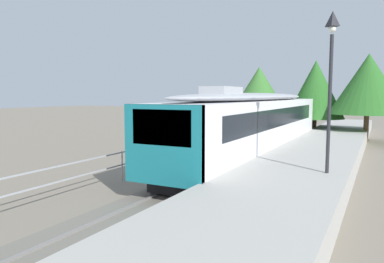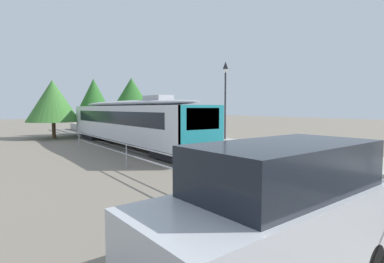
{
  "view_description": "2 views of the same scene",
  "coord_description": "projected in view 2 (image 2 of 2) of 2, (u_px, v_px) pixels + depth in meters",
  "views": [
    {
      "loc": [
        6.03,
        9.25,
        3.53
      ],
      "look_at": [
        -1.0,
        22.78,
        2.0
      ],
      "focal_mm": 34.14,
      "sensor_mm": 36.0,
      "label": 1
    },
    {
      "loc": [
        -9.44,
        6.48,
        3.08
      ],
      "look_at": [
        0.0,
        19.78,
        1.8
      ],
      "focal_mm": 28.14,
      "sensor_mm": 36.0,
      "label": 2
    }
  ],
  "objects": [
    {
      "name": "station_platform",
      "position": [
        212.0,
        147.0,
        20.15
      ],
      "size": [
        3.9,
        60.0,
        0.9
      ],
      "primitive_type": "cube",
      "color": "#A8A59E",
      "rests_on": "ground"
    },
    {
      "name": "commuter_train",
      "position": [
        128.0,
        120.0,
        23.25
      ],
      "size": [
        2.82,
        19.24,
        3.74
      ],
      "color": "silver",
      "rests_on": "track_rails"
    },
    {
      "name": "track_rails",
      "position": [
        171.0,
        158.0,
        18.3
      ],
      "size": [
        3.2,
        60.0,
        0.14
      ],
      "color": "#6B665B",
      "rests_on": "ground"
    },
    {
      "name": "tree_distant_left",
      "position": [
        94.0,
        100.0,
        33.67
      ],
      "size": [
        4.66,
        4.66,
        6.34
      ],
      "color": "brown",
      "rests_on": "ground"
    },
    {
      "name": "tree_behind_station_far",
      "position": [
        132.0,
        97.0,
        34.75
      ],
      "size": [
        5.45,
        5.45,
        6.54
      ],
      "color": "brown",
      "rests_on": "ground"
    },
    {
      "name": "ground_plane",
      "position": [
        124.0,
        164.0,
        16.58
      ],
      "size": [
        160.0,
        160.0,
        0.0
      ],
      "primitive_type": "plane",
      "color": "slate"
    },
    {
      "name": "platform_lamp_mid_platform",
      "position": [
        225.0,
        85.0,
        20.65
      ],
      "size": [
        0.34,
        0.34,
        5.35
      ],
      "color": "#232328",
      "rests_on": "station_platform"
    },
    {
      "name": "tree_behind_carpark",
      "position": [
        53.0,
        101.0,
        30.34
      ],
      "size": [
        5.19,
        5.19,
        5.91
      ],
      "color": "brown",
      "rests_on": "ground"
    },
    {
      "name": "parked_van_silver",
      "position": [
        276.0,
        217.0,
        4.94
      ],
      "size": [
        5.0,
        2.2,
        2.51
      ],
      "color": "#B7BABF",
      "rests_on": "ground"
    },
    {
      "name": "carpark_fence",
      "position": [
        258.0,
        188.0,
        8.2
      ],
      "size": [
        0.06,
        36.06,
        1.25
      ],
      "color": "#9EA0A5",
      "rests_on": "ground"
    }
  ]
}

